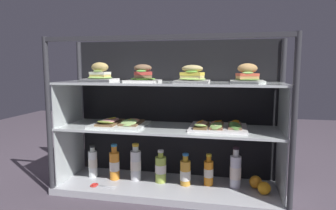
% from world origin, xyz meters
% --- Properties ---
extents(ground_plane, '(6.00, 6.00, 0.02)m').
position_xyz_m(ground_plane, '(0.00, 0.00, -0.01)').
color(ground_plane, '#483F49').
rests_on(ground_plane, ground).
extents(case_base_deck, '(1.42, 0.43, 0.04)m').
position_xyz_m(case_base_deck, '(0.00, 0.00, 0.02)').
color(case_base_deck, '#B6B8BE').
rests_on(case_base_deck, ground).
extents(case_frame, '(1.42, 0.43, 0.96)m').
position_xyz_m(case_frame, '(0.00, 0.13, 0.52)').
color(case_frame, '#333338').
rests_on(case_frame, ground).
extents(riser_lower_tier, '(1.36, 0.36, 0.36)m').
position_xyz_m(riser_lower_tier, '(0.00, 0.00, 0.22)').
color(riser_lower_tier, silver).
rests_on(riser_lower_tier, case_base_deck).
extents(shelf_lower_glass, '(1.37, 0.38, 0.01)m').
position_xyz_m(shelf_lower_glass, '(0.00, 0.00, 0.41)').
color(shelf_lower_glass, silver).
rests_on(shelf_lower_glass, riser_lower_tier).
extents(riser_upper_tier, '(1.36, 0.36, 0.27)m').
position_xyz_m(riser_upper_tier, '(0.00, 0.00, 0.55)').
color(riser_upper_tier, silver).
rests_on(riser_upper_tier, shelf_lower_glass).
extents(shelf_upper_glass, '(1.37, 0.38, 0.01)m').
position_xyz_m(shelf_upper_glass, '(0.00, 0.00, 0.69)').
color(shelf_upper_glass, silver).
rests_on(shelf_upper_glass, riser_upper_tier).
extents(plated_roll_sandwich_center, '(0.20, 0.20, 0.12)m').
position_xyz_m(plated_roll_sandwich_center, '(-0.47, 0.05, 0.74)').
color(plated_roll_sandwich_center, white).
rests_on(plated_roll_sandwich_center, shelf_upper_glass).
extents(plated_roll_sandwich_near_right_corner, '(0.20, 0.20, 0.11)m').
position_xyz_m(plated_roll_sandwich_near_right_corner, '(-0.15, -0.02, 0.73)').
color(plated_roll_sandwich_near_right_corner, white).
rests_on(plated_roll_sandwich_near_right_corner, shelf_upper_glass).
extents(plated_roll_sandwich_mid_left, '(0.21, 0.21, 0.10)m').
position_xyz_m(plated_roll_sandwich_mid_left, '(0.14, 0.04, 0.74)').
color(plated_roll_sandwich_mid_left, white).
rests_on(plated_roll_sandwich_mid_left, shelf_upper_glass).
extents(plated_roll_sandwich_right_of_center, '(0.20, 0.20, 0.11)m').
position_xyz_m(plated_roll_sandwich_right_of_center, '(0.47, 0.05, 0.74)').
color(plated_roll_sandwich_right_of_center, white).
rests_on(plated_roll_sandwich_right_of_center, shelf_upper_glass).
extents(open_sandwich_tray_far_left, '(0.34, 0.29, 0.06)m').
position_xyz_m(open_sandwich_tray_far_left, '(-0.32, -0.02, 0.43)').
color(open_sandwich_tray_far_left, white).
rests_on(open_sandwich_tray_far_left, shelf_lower_glass).
extents(open_sandwich_tray_center, '(0.34, 0.30, 0.06)m').
position_xyz_m(open_sandwich_tray_center, '(0.30, 0.01, 0.43)').
color(open_sandwich_tray_center, white).
rests_on(open_sandwich_tray_center, shelf_lower_glass).
extents(juice_bottle_near_post, '(0.06, 0.06, 0.22)m').
position_xyz_m(juice_bottle_near_post, '(-0.53, 0.03, 0.14)').
color(juice_bottle_near_post, white).
rests_on(juice_bottle_near_post, case_base_deck).
extents(juice_bottle_back_center, '(0.07, 0.07, 0.24)m').
position_xyz_m(juice_bottle_back_center, '(-0.37, 0.02, 0.14)').
color(juice_bottle_back_center, orange).
rests_on(juice_bottle_back_center, case_base_deck).
extents(juice_bottle_front_fourth, '(0.07, 0.07, 0.24)m').
position_xyz_m(juice_bottle_front_fourth, '(-0.23, 0.04, 0.15)').
color(juice_bottle_front_fourth, silver).
rests_on(juice_bottle_front_fourth, case_base_deck).
extents(juice_bottle_tucked_behind, '(0.07, 0.07, 0.21)m').
position_xyz_m(juice_bottle_tucked_behind, '(-0.06, 0.04, 0.13)').
color(juice_bottle_tucked_behind, '#AFC950').
rests_on(juice_bottle_tucked_behind, case_base_deck).
extents(juice_bottle_front_right_end, '(0.07, 0.07, 0.21)m').
position_xyz_m(juice_bottle_front_right_end, '(0.11, 0.02, 0.12)').
color(juice_bottle_front_right_end, gold).
rests_on(juice_bottle_front_right_end, case_base_deck).
extents(juice_bottle_front_second, '(0.06, 0.06, 0.20)m').
position_xyz_m(juice_bottle_front_second, '(0.25, 0.05, 0.13)').
color(juice_bottle_front_second, orange).
rests_on(juice_bottle_front_second, case_base_deck).
extents(juice_bottle_front_left_end, '(0.07, 0.07, 0.26)m').
position_xyz_m(juice_bottle_front_left_end, '(0.42, 0.05, 0.15)').
color(juice_bottle_front_left_end, white).
rests_on(juice_bottle_front_left_end, case_base_deck).
extents(orange_fruit_beside_bottles, '(0.08, 0.08, 0.08)m').
position_xyz_m(orange_fruit_beside_bottles, '(0.54, 0.06, 0.08)').
color(orange_fruit_beside_bottles, orange).
rests_on(orange_fruit_beside_bottles, case_base_deck).
extents(orange_fruit_near_left_post, '(0.08, 0.08, 0.08)m').
position_xyz_m(orange_fruit_near_left_post, '(0.58, -0.03, 0.08)').
color(orange_fruit_near_left_post, orange).
rests_on(orange_fruit_near_left_post, case_base_deck).
extents(kitchen_scissors, '(0.17, 0.07, 0.01)m').
position_xyz_m(kitchen_scissors, '(-0.43, -0.12, 0.05)').
color(kitchen_scissors, silver).
rests_on(kitchen_scissors, case_base_deck).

